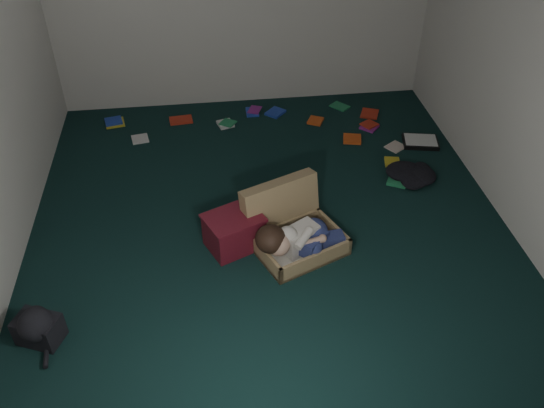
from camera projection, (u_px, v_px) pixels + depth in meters
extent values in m
plane|color=black|center=(270.00, 225.00, 4.89)|extent=(4.50, 4.50, 0.00)
plane|color=silver|center=(338.00, 338.00, 2.33)|extent=(4.50, 0.00, 4.50)
plane|color=silver|center=(535.00, 70.00, 4.29)|extent=(0.00, 4.50, 4.50)
cube|color=#A3875A|center=(300.00, 244.00, 4.59)|extent=(0.80, 0.70, 0.15)
cube|color=silver|center=(300.00, 248.00, 4.61)|extent=(0.73, 0.62, 0.02)
cube|color=#A3875A|center=(280.00, 208.00, 4.70)|extent=(0.69, 0.45, 0.49)
cube|color=silver|center=(300.00, 238.00, 4.52)|extent=(0.33, 0.29, 0.21)
sphere|color=tan|center=(279.00, 244.00, 4.38)|extent=(0.18, 0.18, 0.18)
ellipsoid|color=black|center=(271.00, 239.00, 4.38)|extent=(0.24, 0.25, 0.21)
ellipsoid|color=navy|center=(314.00, 232.00, 4.58)|extent=(0.22, 0.25, 0.21)
cube|color=navy|center=(314.00, 243.00, 4.48)|extent=(0.26, 0.26, 0.13)
cube|color=navy|center=(329.00, 240.00, 4.55)|extent=(0.24, 0.13, 0.10)
sphere|color=white|center=(336.00, 236.00, 4.62)|extent=(0.10, 0.10, 0.10)
sphere|color=white|center=(341.00, 242.00, 4.58)|extent=(0.10, 0.10, 0.10)
cylinder|color=tan|center=(314.00, 241.00, 4.42)|extent=(0.18, 0.12, 0.06)
cube|color=maroon|center=(234.00, 233.00, 4.61)|extent=(0.51, 0.47, 0.28)
cube|color=maroon|center=(233.00, 218.00, 4.51)|extent=(0.54, 0.49, 0.02)
cube|color=black|center=(420.00, 142.00, 5.89)|extent=(0.40, 0.33, 0.04)
cube|color=white|center=(421.00, 140.00, 5.88)|extent=(0.36, 0.29, 0.01)
cube|color=gold|center=(115.00, 123.00, 6.22)|extent=(0.20, 0.15, 0.02)
cube|color=red|center=(181.00, 120.00, 6.26)|extent=(0.25, 0.24, 0.02)
cube|color=silver|center=(225.00, 124.00, 6.19)|extent=(0.20, 0.23, 0.02)
cube|color=#1F3CA9|center=(275.00, 113.00, 6.39)|extent=(0.21, 0.24, 0.02)
cube|color=#DD4F1A|center=(315.00, 121.00, 6.25)|extent=(0.25, 0.23, 0.02)
cube|color=#227F4B|center=(340.00, 106.00, 6.51)|extent=(0.21, 0.17, 0.02)
cube|color=#8D2384|center=(369.00, 127.00, 6.15)|extent=(0.25, 0.24, 0.02)
cube|color=beige|center=(396.00, 147.00, 5.85)|extent=(0.18, 0.22, 0.02)
cube|color=gold|center=(392.00, 162.00, 5.62)|extent=(0.22, 0.24, 0.02)
cube|color=red|center=(370.00, 114.00, 6.38)|extent=(0.24, 0.22, 0.02)
cube|color=silver|center=(140.00, 139.00, 5.96)|extent=(0.22, 0.18, 0.02)
cube|color=#1F3CA9|center=(252.00, 112.00, 6.40)|extent=(0.24, 0.25, 0.02)
cube|color=#DD4F1A|center=(352.00, 140.00, 5.95)|extent=(0.17, 0.21, 0.02)
cube|color=#227F4B|center=(398.00, 181.00, 5.38)|extent=(0.23, 0.25, 0.02)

